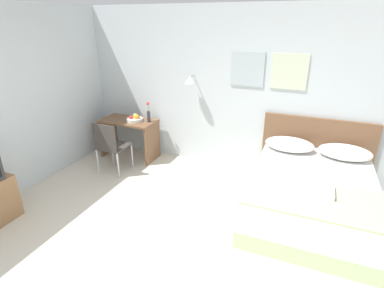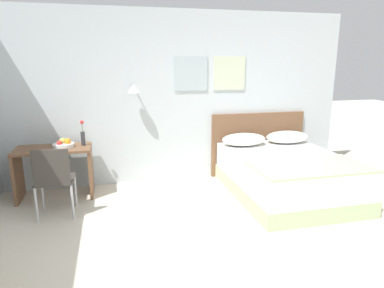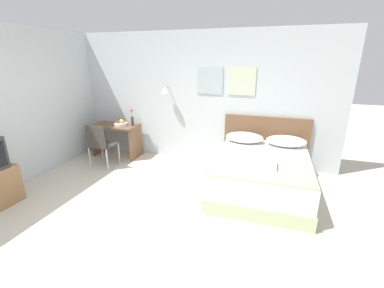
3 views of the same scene
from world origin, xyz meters
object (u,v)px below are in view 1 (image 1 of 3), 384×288
object	(u,v)px
folded_towel_near_foot	(318,190)
desk	(129,132)
headboard	(315,150)
pillow_right	(345,152)
flower_vase	(149,114)
fruit_bowl	(135,119)
desk_chair	(110,144)
throw_blanket	(312,198)
pillow_left	(289,144)
bed	(310,196)

from	to	relation	value
folded_towel_near_foot	desk	xyz separation A→B (m)	(-3.26, 1.13, -0.15)
headboard	pillow_right	size ratio (longest dim) A/B	2.30
flower_vase	fruit_bowl	bearing A→B (deg)	-167.78
desk_chair	fruit_bowl	xyz separation A→B (m)	(0.06, 0.70, 0.24)
desk	desk_chair	size ratio (longest dim) A/B	1.13
desk_chair	flower_vase	bearing A→B (deg)	67.24
throw_blanket	desk	size ratio (longest dim) A/B	1.44
headboard	throw_blanket	size ratio (longest dim) A/B	1.11
headboard	folded_towel_near_foot	xyz separation A→B (m)	(0.05, -1.46, 0.12)
pillow_left	pillow_right	distance (m)	0.75
headboard	folded_towel_near_foot	world-z (taller)	headboard
bed	pillow_right	size ratio (longest dim) A/B	2.80
folded_towel_near_foot	flower_vase	world-z (taller)	flower_vase
pillow_left	desk_chair	distance (m)	2.84
pillow_left	fruit_bowl	xyz separation A→B (m)	(-2.69, -0.02, 0.08)
pillow_left	desk_chair	world-z (taller)	desk_chair
headboard	throw_blanket	distance (m)	1.60
bed	desk	world-z (taller)	desk
bed	folded_towel_near_foot	world-z (taller)	folded_towel_near_foot
desk	fruit_bowl	distance (m)	0.31
headboard	desk	size ratio (longest dim) A/B	1.61
folded_towel_near_foot	throw_blanket	bearing A→B (deg)	-110.47
bed	pillow_left	distance (m)	0.90
throw_blanket	fruit_bowl	xyz separation A→B (m)	(-3.06, 1.27, 0.16)
fruit_bowl	folded_towel_near_foot	bearing A→B (deg)	-19.90
throw_blanket	desk_chair	world-z (taller)	desk_chair
folded_towel_near_foot	pillow_left	bearing A→B (deg)	110.39
desk	fruit_bowl	size ratio (longest dim) A/B	3.48
throw_blanket	fruit_bowl	size ratio (longest dim) A/B	5.03
folded_towel_near_foot	desk_chair	distance (m)	3.20
pillow_right	fruit_bowl	bearing A→B (deg)	-179.59
throw_blanket	pillow_right	bearing A→B (deg)	73.74
headboard	fruit_bowl	distance (m)	3.09
pillow_right	desk	size ratio (longest dim) A/B	0.70
desk_chair	flower_vase	distance (m)	0.88
pillow_right	fruit_bowl	xyz separation A→B (m)	(-3.44, -0.02, 0.08)
pillow_right	flower_vase	distance (m)	3.19
bed	folded_towel_near_foot	bearing A→B (deg)	-83.22
fruit_bowl	pillow_right	bearing A→B (deg)	0.41
bed	desk	distance (m)	3.29
desk	desk_chair	world-z (taller)	desk_chair
throw_blanket	flower_vase	world-z (taller)	flower_vase
headboard	flower_vase	xyz separation A→B (m)	(-2.81, -0.27, 0.34)
pillow_left	flower_vase	size ratio (longest dim) A/B	1.95
pillow_right	folded_towel_near_foot	size ratio (longest dim) A/B	2.08
folded_towel_near_foot	fruit_bowl	size ratio (longest dim) A/B	1.17
bed	pillow_left	bearing A→B (deg)	117.71
pillow_left	folded_towel_near_foot	bearing A→B (deg)	-69.61
desk	fruit_bowl	bearing A→B (deg)	-1.29
throw_blanket	fruit_bowl	distance (m)	3.32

